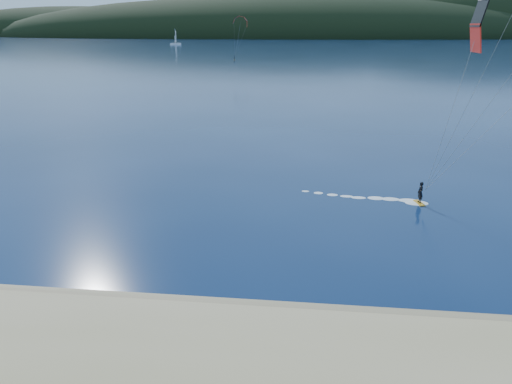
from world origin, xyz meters
TOP-DOWN VIEW (x-y plane):
  - ground at (0.00, 0.00)m, footprint 1800.00×1800.00m
  - wet_sand at (0.00, 4.50)m, footprint 220.00×2.50m
  - headland at (0.63, 745.28)m, footprint 1200.00×310.00m
  - kitesurfer_far at (-28.11, 208.58)m, footprint 7.31×5.48m
  - sailboat at (-110.43, 400.24)m, footprint 9.28×6.02m

SIDE VIEW (x-z plane):
  - ground at x=0.00m, z-range 0.00..0.00m
  - headland at x=0.63m, z-range -70.00..70.00m
  - wet_sand at x=0.00m, z-range 0.00..0.10m
  - sailboat at x=-110.43m, z-range -5.52..7.43m
  - kitesurfer_far at x=-28.11m, z-range 6.41..24.25m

